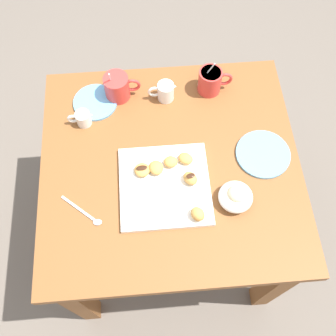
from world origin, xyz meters
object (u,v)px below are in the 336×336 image
dining_table (170,181)px  beignet_1 (190,178)px  saucer_sky_right (95,102)px  beignet_0 (198,214)px  beignet_2 (186,159)px  beignet_3 (170,162)px  ice_cream_bowl (236,196)px  coffee_mug_red_left (117,86)px  coffee_mug_red_right (211,80)px  saucer_sky_left (263,154)px  cream_pitcher_white (165,91)px  beignet_5 (142,170)px  chocolate_sauce_pitcher (83,118)px  beignet_4 (156,168)px  pastry_plate_square (165,186)px

dining_table → beignet_1: 0.20m
saucer_sky_right → beignet_0: size_ratio=3.32×
beignet_2 → beignet_3: beignet_3 is taller
ice_cream_bowl → beignet_2: 0.21m
coffee_mug_red_left → coffee_mug_red_right: same height
beignet_1 → saucer_sky_left: bearing=17.9°
ice_cream_bowl → saucer_sky_left: (0.12, 0.16, -0.03)m
dining_table → cream_pitcher_white: size_ratio=8.40×
coffee_mug_red_right → cream_pitcher_white: bearing=-171.5°
beignet_0 → beignet_3: 0.20m
beignet_0 → beignet_3: (-0.07, 0.19, -0.00)m
dining_table → saucer_sky_right: 0.40m
dining_table → beignet_1: size_ratio=17.48×
saucer_sky_left → beignet_5: beignet_5 is taller
beignet_2 → beignet_5: bearing=-168.7°
dining_table → saucer_sky_left: 0.35m
saucer_sky_right → beignet_3: (0.25, -0.28, 0.03)m
cream_pitcher_white → chocolate_sauce_pitcher: 0.31m
coffee_mug_red_left → coffee_mug_red_right: (0.34, -0.00, 0.00)m
beignet_1 → beignet_2: 0.07m
saucer_sky_right → beignet_4: bearing=-55.7°
cream_pitcher_white → beignet_4: bearing=-100.0°
ice_cream_bowl → saucer_sky_left: ice_cream_bowl is taller
cream_pitcher_white → beignet_2: bearing=-80.5°
pastry_plate_square → ice_cream_bowl: size_ratio=2.66×
chocolate_sauce_pitcher → beignet_2: chocolate_sauce_pitcher is taller
coffee_mug_red_right → beignet_0: size_ratio=3.04×
saucer_sky_left → saucer_sky_right: same height
saucer_sky_right → ice_cream_bowl: bearing=-43.2°
coffee_mug_red_left → dining_table: bearing=-61.0°
cream_pitcher_white → beignet_0: size_ratio=2.17×
coffee_mug_red_left → beignet_1: (0.22, -0.38, -0.02)m
beignet_1 → beignet_2: beignet_1 is taller
cream_pitcher_white → chocolate_sauce_pitcher: (-0.30, -0.09, -0.01)m
dining_table → saucer_sky_left: (0.32, 0.01, 0.14)m
coffee_mug_red_left → beignet_0: (0.23, -0.50, -0.02)m
coffee_mug_red_left → pastry_plate_square: bearing=-70.0°
cream_pitcher_white → beignet_2: 0.28m
dining_table → beignet_3: 0.17m
pastry_plate_square → saucer_sky_left: pastry_plate_square is taller
beignet_0 → beignet_1: 0.12m
dining_table → saucer_sky_right: saucer_sky_right is taller
chocolate_sauce_pitcher → beignet_3: 0.35m
beignet_1 → beignet_3: beignet_1 is taller
pastry_plate_square → beignet_2: size_ratio=5.80×
beignet_4 → saucer_sky_left: bearing=5.5°
coffee_mug_red_right → beignet_3: size_ratio=3.16×
beignet_1 → beignet_4: 0.12m
chocolate_sauce_pitcher → beignet_5: bearing=-48.2°
pastry_plate_square → coffee_mug_red_left: coffee_mug_red_left is taller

